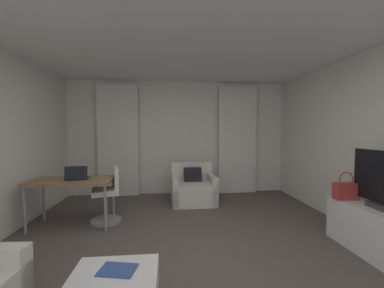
{
  "coord_description": "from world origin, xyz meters",
  "views": [
    {
      "loc": [
        -0.27,
        -2.66,
        1.49
      ],
      "look_at": [
        0.14,
        1.31,
        1.26
      ],
      "focal_mm": 22.64,
      "sensor_mm": 36.0,
      "label": 1
    }
  ],
  "objects_px": {
    "desk": "(72,183)",
    "desk_chair": "(108,198)",
    "armchair": "(193,189)",
    "tv_console": "(382,233)",
    "handbag_primary": "(346,190)",
    "laptop": "(77,177)",
    "magazine_open": "(118,270)"
  },
  "relations": [
    {
      "from": "desk",
      "to": "desk_chair",
      "type": "relative_size",
      "value": 1.39
    },
    {
      "from": "armchair",
      "to": "tv_console",
      "type": "bearing_deg",
      "value": -49.85
    },
    {
      "from": "armchair",
      "to": "handbag_primary",
      "type": "height_order",
      "value": "handbag_primary"
    },
    {
      "from": "armchair",
      "to": "desk",
      "type": "height_order",
      "value": "armchair"
    },
    {
      "from": "desk",
      "to": "tv_console",
      "type": "distance_m",
      "value": 4.21
    },
    {
      "from": "armchair",
      "to": "tv_console",
      "type": "height_order",
      "value": "armchair"
    },
    {
      "from": "laptop",
      "to": "tv_console",
      "type": "distance_m",
      "value": 4.14
    },
    {
      "from": "tv_console",
      "to": "armchair",
      "type": "bearing_deg",
      "value": 130.15
    },
    {
      "from": "laptop",
      "to": "tv_console",
      "type": "height_order",
      "value": "laptop"
    },
    {
      "from": "armchair",
      "to": "tv_console",
      "type": "relative_size",
      "value": 0.72
    },
    {
      "from": "laptop",
      "to": "armchair",
      "type": "bearing_deg",
      "value": 27.77
    },
    {
      "from": "desk",
      "to": "handbag_primary",
      "type": "xyz_separation_m",
      "value": [
        3.84,
        -0.93,
        0.03
      ]
    },
    {
      "from": "tv_console",
      "to": "magazine_open",
      "type": "bearing_deg",
      "value": -167.41
    },
    {
      "from": "desk_chair",
      "to": "laptop",
      "type": "xyz_separation_m",
      "value": [
        -0.43,
        -0.11,
        0.38
      ]
    },
    {
      "from": "armchair",
      "to": "desk",
      "type": "bearing_deg",
      "value": -153.83
    },
    {
      "from": "armchair",
      "to": "handbag_primary",
      "type": "bearing_deg",
      "value": -46.05
    },
    {
      "from": "desk",
      "to": "desk_chair",
      "type": "distance_m",
      "value": 0.59
    },
    {
      "from": "handbag_primary",
      "to": "armchair",
      "type": "bearing_deg",
      "value": 133.95
    },
    {
      "from": "desk_chair",
      "to": "magazine_open",
      "type": "relative_size",
      "value": 2.79
    },
    {
      "from": "magazine_open",
      "to": "handbag_primary",
      "type": "distance_m",
      "value": 2.97
    },
    {
      "from": "desk_chair",
      "to": "tv_console",
      "type": "xyz_separation_m",
      "value": [
        3.45,
        -1.44,
        -0.11
      ]
    },
    {
      "from": "magazine_open",
      "to": "handbag_primary",
      "type": "relative_size",
      "value": 0.86
    },
    {
      "from": "laptop",
      "to": "tv_console",
      "type": "bearing_deg",
      "value": -18.94
    },
    {
      "from": "desk_chair",
      "to": "handbag_primary",
      "type": "height_order",
      "value": "handbag_primary"
    },
    {
      "from": "armchair",
      "to": "magazine_open",
      "type": "height_order",
      "value": "armchair"
    },
    {
      "from": "desk",
      "to": "laptop",
      "type": "xyz_separation_m",
      "value": [
        0.09,
        -0.03,
        0.11
      ]
    },
    {
      "from": "desk_chair",
      "to": "laptop",
      "type": "height_order",
      "value": "laptop"
    },
    {
      "from": "magazine_open",
      "to": "handbag_primary",
      "type": "height_order",
      "value": "handbag_primary"
    },
    {
      "from": "desk",
      "to": "desk_chair",
      "type": "xyz_separation_m",
      "value": [
        0.52,
        0.08,
        -0.27
      ]
    },
    {
      "from": "handbag_primary",
      "to": "desk",
      "type": "bearing_deg",
      "value": 166.39
    },
    {
      "from": "armchair",
      "to": "laptop",
      "type": "distance_m",
      "value": 2.21
    },
    {
      "from": "armchair",
      "to": "magazine_open",
      "type": "bearing_deg",
      "value": -106.98
    }
  ]
}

